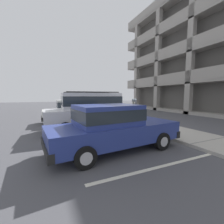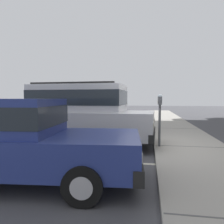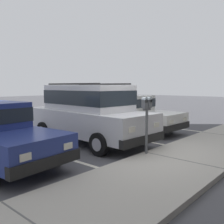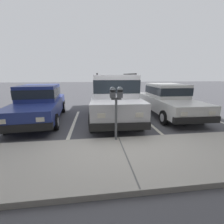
{
  "view_description": "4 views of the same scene",
  "coord_description": "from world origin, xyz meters",
  "px_view_note": "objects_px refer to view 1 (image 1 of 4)",
  "views": [
    {
      "loc": [
        7.55,
        -4.49,
        1.84
      ],
      "look_at": [
        -0.38,
        -0.87,
        0.88
      ],
      "focal_mm": 24.0,
      "sensor_mm": 36.0,
      "label": 1
    },
    {
      "loc": [
        6.69,
        0.02,
        1.55
      ],
      "look_at": [
        -0.28,
        -1.15,
        1.11
      ],
      "focal_mm": 35.0,
      "sensor_mm": 36.0,
      "label": 2
    },
    {
      "loc": [
        5.67,
        4.04,
        1.95
      ],
      "look_at": [
        0.13,
        -0.86,
        1.17
      ],
      "focal_mm": 40.0,
      "sensor_mm": 36.0,
      "label": 3
    },
    {
      "loc": [
        0.73,
        4.41,
        1.97
      ],
      "look_at": [
        0.12,
        -0.46,
        0.76
      ],
      "focal_mm": 24.0,
      "sensor_mm": 36.0,
      "label": 4
    }
  ],
  "objects_px": {
    "silver_suv": "(91,110)",
    "red_sedan": "(75,110)",
    "parking_meter_near": "(134,105)",
    "dark_hatchback": "(112,126)"
  },
  "relations": [
    {
      "from": "parking_meter_near",
      "to": "red_sedan",
      "type": "bearing_deg",
      "value": -136.43
    },
    {
      "from": "red_sedan",
      "to": "dark_hatchback",
      "type": "bearing_deg",
      "value": 1.91
    },
    {
      "from": "red_sedan",
      "to": "parking_meter_near",
      "type": "bearing_deg",
      "value": 44.49
    },
    {
      "from": "red_sedan",
      "to": "dark_hatchback",
      "type": "height_order",
      "value": "same"
    },
    {
      "from": "red_sedan",
      "to": "dark_hatchback",
      "type": "relative_size",
      "value": 0.98
    },
    {
      "from": "silver_suv",
      "to": "red_sedan",
      "type": "relative_size",
      "value": 1.08
    },
    {
      "from": "red_sedan",
      "to": "parking_meter_near",
      "type": "xyz_separation_m",
      "value": [
        3.04,
        2.89,
        0.44
      ]
    },
    {
      "from": "red_sedan",
      "to": "dark_hatchback",
      "type": "xyz_separation_m",
      "value": [
        6.01,
        0.1,
        0.0
      ]
    },
    {
      "from": "silver_suv",
      "to": "parking_meter_near",
      "type": "distance_m",
      "value": 2.56
    },
    {
      "from": "red_sedan",
      "to": "silver_suv",
      "type": "bearing_deg",
      "value": 8.14
    }
  ]
}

